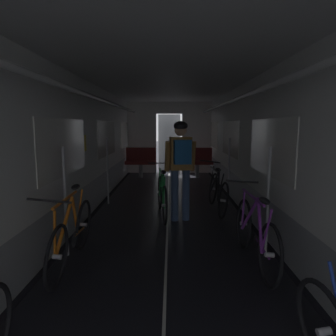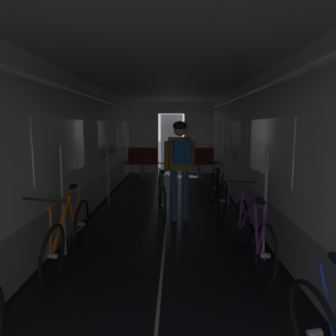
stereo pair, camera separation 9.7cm
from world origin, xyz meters
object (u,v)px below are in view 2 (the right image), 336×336
(bicycle_purple, at_px, (252,234))
(bicycle_green_in_aisle, at_px, (162,196))
(bicycle_black, at_px, (217,192))
(bicycle_orange, at_px, (69,234))
(person_cyclist_aisle, at_px, (180,160))
(bench_seat_far_left, at_px, (143,160))
(bench_seat_far_right, at_px, (199,160))

(bicycle_purple, height_order, bicycle_green_in_aisle, bicycle_purple)
(bicycle_purple, height_order, bicycle_black, bicycle_black)
(bicycle_orange, relative_size, person_cyclist_aisle, 0.98)
(person_cyclist_aisle, bearing_deg, bench_seat_far_left, 104.06)
(bicycle_black, bearing_deg, bench_seat_far_right, 90.99)
(bicycle_purple, relative_size, bicycle_black, 1.00)
(bicycle_black, relative_size, bicycle_green_in_aisle, 1.01)
(bicycle_black, height_order, bicycle_green_in_aisle, bicycle_black)
(bench_seat_far_right, relative_size, bicycle_purple, 0.58)
(person_cyclist_aisle, bearing_deg, bicycle_orange, -127.65)
(bicycle_black, bearing_deg, person_cyclist_aisle, -139.78)
(bench_seat_far_right, bearing_deg, bench_seat_far_left, 180.00)
(bicycle_orange, relative_size, bicycle_black, 1.00)
(bench_seat_far_right, relative_size, bicycle_black, 0.58)
(bench_seat_far_left, height_order, bicycle_green_in_aisle, bench_seat_far_left)
(bench_seat_far_right, distance_m, bicycle_orange, 6.57)
(bench_seat_far_right, xyz_separation_m, bicycle_orange, (-2.01, -6.25, -0.19))
(bicycle_orange, bearing_deg, person_cyclist_aisle, 52.35)
(bench_seat_far_left, bearing_deg, bicycle_black, -64.34)
(bicycle_black, height_order, person_cyclist_aisle, person_cyclist_aisle)
(bench_seat_far_right, bearing_deg, bicycle_purple, -88.51)
(bicycle_purple, relative_size, person_cyclist_aisle, 0.98)
(bicycle_purple, bearing_deg, bicycle_green_in_aisle, 120.71)
(bench_seat_far_right, height_order, bicycle_orange, bench_seat_far_right)
(bench_seat_far_right, height_order, bicycle_green_in_aisle, bench_seat_far_right)
(bench_seat_far_left, bearing_deg, bicycle_orange, -91.94)
(bicycle_orange, height_order, bicycle_purple, bicycle_orange)
(bicycle_orange, distance_m, bicycle_purple, 2.17)
(bench_seat_far_right, bearing_deg, person_cyclist_aisle, -98.45)
(bench_seat_far_right, distance_m, bicycle_green_in_aisle, 4.37)
(bicycle_orange, height_order, bicycle_green_in_aisle, bicycle_orange)
(person_cyclist_aisle, height_order, bicycle_green_in_aisle, person_cyclist_aisle)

